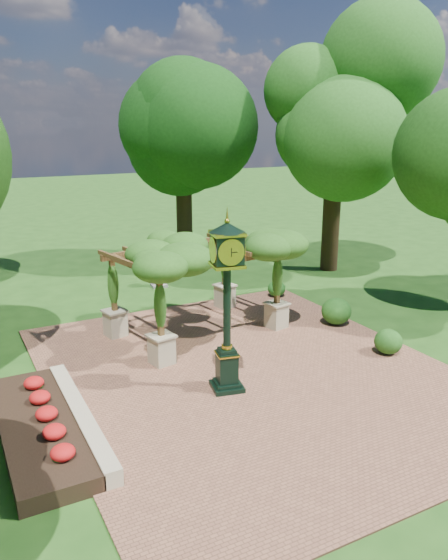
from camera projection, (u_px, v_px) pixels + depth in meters
name	position (u px, v px, depth m)	size (l,w,h in m)	color
ground	(271.00, 389.00, 13.61)	(120.00, 120.00, 0.00)	#1E4714
brick_plaza	(250.00, 373.00, 14.46)	(10.00, 12.00, 0.04)	brown
border_wall	(81.00, 417.00, 11.92)	(0.35, 5.00, 0.40)	#C6B793
flower_bed	(38.00, 428.00, 11.52)	(1.50, 5.00, 0.36)	red
pedestal_clock	(227.00, 292.00, 12.87)	(1.00, 1.00, 4.27)	black
pergola	(197.00, 252.00, 16.58)	(5.59, 4.10, 3.19)	tan
sundial	(159.00, 275.00, 22.02)	(0.67, 0.67, 1.10)	gray
shrub_front	(388.00, 342.00, 15.54)	(0.79, 0.79, 0.71)	#205117
shrub_mid	(336.00, 311.00, 17.81)	(0.97, 0.97, 0.87)	#1F5217
shrub_back	(277.00, 289.00, 20.70)	(0.67, 0.67, 0.61)	#1D5518
tree_north	(183.00, 139.00, 24.68)	(5.08, 5.08, 8.28)	#2F2112
tree_east_far	(337.00, 104.00, 22.78)	(4.56, 4.56, 10.43)	#312213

